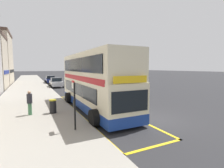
% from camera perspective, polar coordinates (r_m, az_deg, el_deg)
% --- Properties ---
extents(ground_plane, '(260.00, 260.00, 0.00)m').
position_cam_1_polar(ground_plane, '(41.04, -16.46, 0.78)').
color(ground_plane, '#28282B').
extents(pavement_near, '(6.00, 76.00, 0.14)m').
position_cam_1_polar(pavement_near, '(40.43, -26.28, 0.45)').
color(pavement_near, gray).
rests_on(pavement_near, ground).
extents(double_decker_bus, '(3.19, 11.00, 4.40)m').
position_cam_1_polar(double_decker_bus, '(13.38, -6.44, 0.25)').
color(double_decker_bus, beige).
rests_on(double_decker_bus, ground).
extents(bus_bay_markings, '(3.19, 14.11, 0.01)m').
position_cam_1_polar(bus_bay_markings, '(13.45, -5.67, -8.62)').
color(bus_bay_markings, gold).
rests_on(bus_bay_markings, ground).
extents(bus_stop_sign, '(0.09, 0.51, 2.50)m').
position_cam_1_polar(bus_stop_sign, '(8.73, -12.73, -5.56)').
color(bus_stop_sign, black).
rests_on(bus_stop_sign, pavement_near).
extents(parked_car_navy_ahead, '(2.09, 4.20, 1.62)m').
position_cam_1_polar(parked_car_navy_ahead, '(37.31, -20.27, 1.43)').
color(parked_car_navy_ahead, navy).
rests_on(parked_car_navy_ahead, ground).
extents(parked_car_navy_kerbside, '(2.09, 4.20, 1.62)m').
position_cam_1_polar(parked_car_navy_kerbside, '(26.42, -0.29, 0.18)').
color(parked_car_navy_kerbside, navy).
rests_on(parked_car_navy_kerbside, ground).
extents(parked_car_silver_behind, '(2.09, 4.20, 1.62)m').
position_cam_1_polar(parked_car_silver_behind, '(29.66, -18.52, 0.49)').
color(parked_car_silver_behind, '#B2B5BA').
rests_on(parked_car_silver_behind, ground).
extents(parked_car_white_distant, '(2.09, 4.20, 1.62)m').
position_cam_1_polar(parked_car_white_distant, '(32.16, -4.92, 1.14)').
color(parked_car_white_distant, silver).
rests_on(parked_car_white_distant, ground).
extents(pedestrian_waiting_near_sign, '(0.34, 0.34, 1.64)m').
position_cam_1_polar(pedestrian_waiting_near_sign, '(12.51, -26.27, -5.48)').
color(pedestrian_waiting_near_sign, '#3F724C').
rests_on(pedestrian_waiting_near_sign, pavement_near).
extents(litter_bin, '(0.48, 0.48, 0.95)m').
position_cam_1_polar(litter_bin, '(12.49, -19.49, -7.14)').
color(litter_bin, black).
rests_on(litter_bin, pavement_near).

